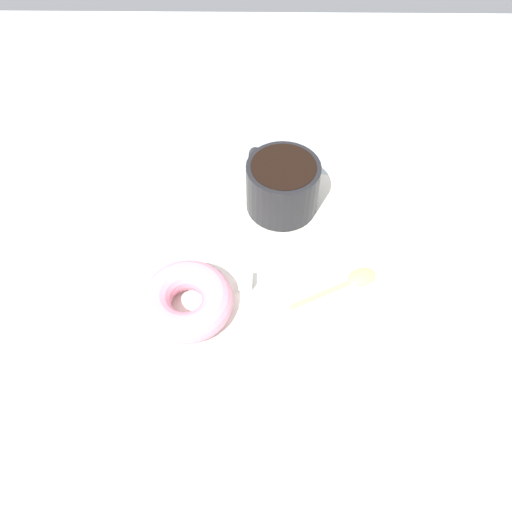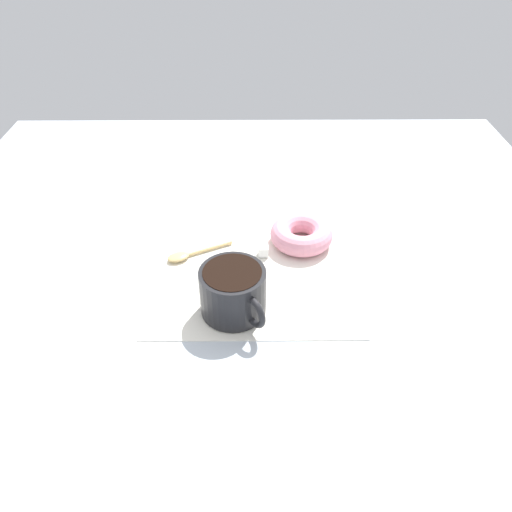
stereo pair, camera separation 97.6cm
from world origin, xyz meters
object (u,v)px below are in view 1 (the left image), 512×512
object	(u,v)px
sugar_cube	(246,281)
spoon	(352,281)
donut	(188,301)
coffee_cup	(282,185)

from	to	relation	value
sugar_cube	spoon	bearing A→B (deg)	92.14
spoon	donut	bearing A→B (deg)	-78.90
coffee_cup	sugar_cube	world-z (taller)	coffee_cup
donut	spoon	distance (cm)	19.70
sugar_cube	coffee_cup	bearing A→B (deg)	161.09
coffee_cup	spoon	distance (cm)	15.43
coffee_cup	donut	size ratio (longest dim) A/B	1.04
spoon	sugar_cube	world-z (taller)	sugar_cube
donut	spoon	xyz separation A→B (cm)	(-3.78, 19.29, -1.38)
coffee_cup	donut	world-z (taller)	coffee_cup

